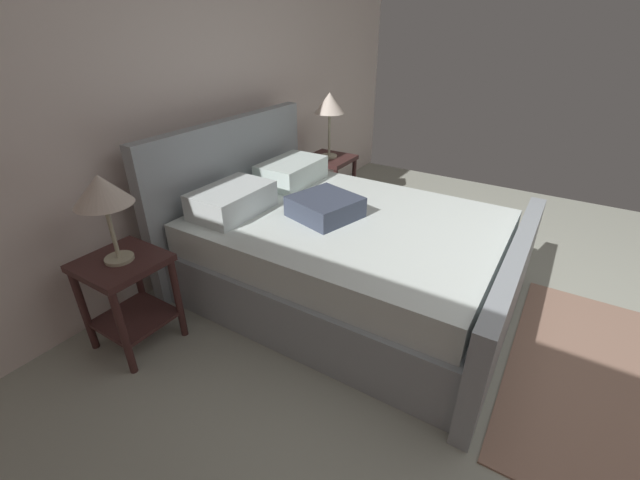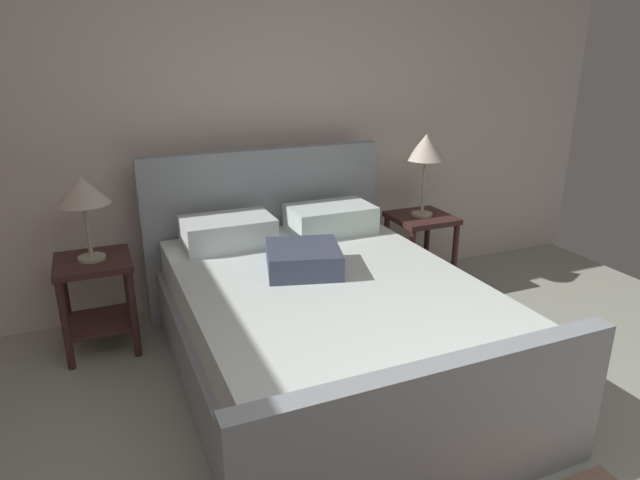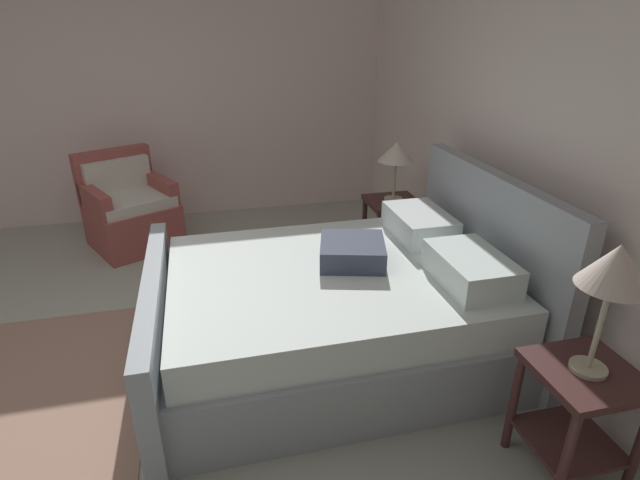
{
  "view_description": "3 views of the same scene",
  "coord_description": "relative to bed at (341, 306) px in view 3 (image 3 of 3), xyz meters",
  "views": [
    {
      "loc": [
        -2.28,
        0.37,
        1.81
      ],
      "look_at": [
        -0.34,
        1.6,
        0.57
      ],
      "focal_mm": 23.02,
      "sensor_mm": 36.0,
      "label": 1
    },
    {
      "loc": [
        -1.14,
        -1.0,
        1.81
      ],
      "look_at": [
        -0.0,
        1.71,
        0.78
      ],
      "focal_mm": 31.19,
      "sensor_mm": 36.0,
      "label": 2
    },
    {
      "loc": [
        2.58,
        0.85,
        2.02
      ],
      "look_at": [
        -0.31,
        1.54,
        0.7
      ],
      "focal_mm": 27.62,
      "sensor_mm": 36.0,
      "label": 3
    }
  ],
  "objects": [
    {
      "name": "wall_side_left",
      "position": [
        -2.93,
        -1.61,
        0.95
      ],
      "size": [
        0.12,
        5.75,
        2.59
      ],
      "primitive_type": "cube",
      "color": "silver",
      "rests_on": "ground"
    },
    {
      "name": "table_lamp_right",
      "position": [
        1.17,
        0.81,
        0.75
      ],
      "size": [
        0.28,
        0.28,
        0.62
      ],
      "color": "#B7B293",
      "rests_on": "nightstand_right"
    },
    {
      "name": "wall_back",
      "position": [
        0.03,
        1.26,
        0.95
      ],
      "size": [
        5.93,
        0.12,
        2.59
      ],
      "primitive_type": "cube",
      "color": "silver",
      "rests_on": "ground"
    },
    {
      "name": "bed",
      "position": [
        0.0,
        0.0,
        0.0
      ],
      "size": [
        1.71,
        2.24,
        1.15
      ],
      "color": "#9BA4AB",
      "rests_on": "ground"
    },
    {
      "name": "nightstand_right",
      "position": [
        1.17,
        0.81,
        0.06
      ],
      "size": [
        0.44,
        0.44,
        0.6
      ],
      "color": "#442624",
      "rests_on": "ground"
    },
    {
      "name": "ground_plane",
      "position": [
        0.03,
        -1.61,
        -0.36
      ],
      "size": [
        5.81,
        5.63,
        0.02
      ],
      "primitive_type": "cube",
      "color": "#A7AA9A"
    },
    {
      "name": "table_lamp_left",
      "position": [
        -1.17,
        0.8,
        0.67
      ],
      "size": [
        0.3,
        0.3,
        0.51
      ],
      "color": "#B7B293",
      "rests_on": "nightstand_left"
    },
    {
      "name": "area_rug",
      "position": [
        0.0,
        -1.86,
        -0.34
      ],
      "size": [
        1.73,
        1.28,
        0.01
      ],
      "primitive_type": "cube",
      "rotation": [
        0.0,
        0.0,
        0.01
      ],
      "color": "#9F7A66",
      "rests_on": "ground"
    },
    {
      "name": "armchair",
      "position": [
        -2.14,
        -1.52,
        0.0
      ],
      "size": [
        0.98,
        0.98,
        0.9
      ],
      "color": "#A24D48",
      "rests_on": "ground"
    },
    {
      "name": "nightstand_left",
      "position": [
        -1.17,
        0.8,
        0.06
      ],
      "size": [
        0.44,
        0.44,
        0.6
      ],
      "color": "#442624",
      "rests_on": "ground"
    }
  ]
}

